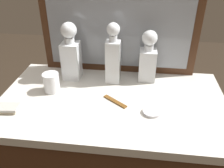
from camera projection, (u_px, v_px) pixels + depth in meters
dresser at (112, 160)px, 1.32m from camera, size 1.04×0.61×0.82m
dresser_mirror at (119, 20)px, 1.20m from camera, size 0.81×0.03×0.57m
crystal_decanter_center at (71, 57)px, 1.22m from camera, size 0.09×0.09×0.30m
crystal_decanter_right at (148, 61)px, 1.21m from camera, size 0.08×0.08×0.27m
crystal_decanter_rear at (113, 59)px, 1.19m from camera, size 0.07×0.07×0.31m
crystal_tumbler_right at (52, 83)px, 1.15m from camera, size 0.08×0.08×0.09m
silver_brush_far_right at (3, 108)px, 1.03m from camera, size 0.14×0.07×0.02m
porcelain_dish at (152, 112)px, 1.02m from camera, size 0.08×0.08×0.01m
tortoiseshell_comb at (115, 101)px, 1.09m from camera, size 0.12×0.10×0.01m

